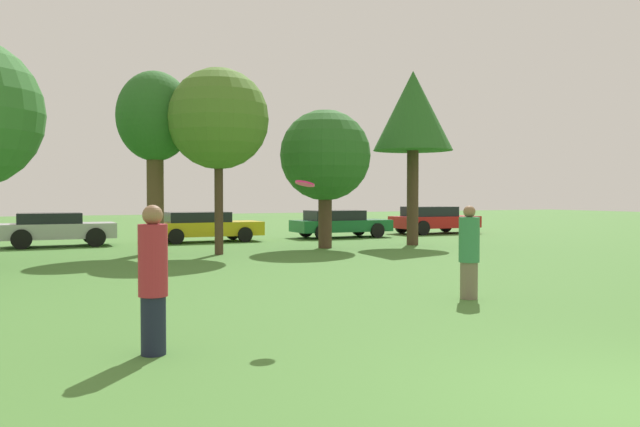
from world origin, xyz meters
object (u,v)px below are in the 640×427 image
at_px(tree_3, 218,119).
at_px(parked_car_green, 339,223).
at_px(tree_5, 413,113).
at_px(parked_car_red, 433,219).
at_px(person_catcher, 469,252).
at_px(tree_4, 325,156).
at_px(tree_2, 155,121).
at_px(frisbee, 305,184).
at_px(parked_car_yellow, 204,226).
at_px(parked_car_silver, 56,228).
at_px(person_thrower, 153,279).

bearing_deg(tree_3, parked_car_green, 37.42).
relative_size(tree_5, parked_car_red, 1.53).
relative_size(person_catcher, tree_4, 0.34).
bearing_deg(tree_2, tree_4, -5.62).
distance_m(person_catcher, tree_2, 12.74).
bearing_deg(tree_5, frisbee, -129.62).
bearing_deg(tree_5, parked_car_red, 48.08).
bearing_deg(tree_5, tree_2, 175.34).
relative_size(tree_5, parked_car_yellow, 1.46).
height_order(tree_4, parked_car_green, tree_4).
bearing_deg(tree_5, parked_car_silver, 157.24).
distance_m(tree_2, parked_car_green, 10.60).
distance_m(tree_4, parked_car_yellow, 6.34).
relative_size(tree_3, tree_5, 0.90).
height_order(frisbee, parked_car_yellow, frisbee).
height_order(tree_2, parked_car_silver, tree_2).
xyz_separation_m(tree_4, parked_car_silver, (-8.66, 4.96, -2.62)).
distance_m(tree_2, parked_car_yellow, 6.29).
xyz_separation_m(parked_car_silver, parked_car_red, (17.30, 0.45, 0.03)).
xyz_separation_m(person_catcher, tree_3, (-1.55, 10.48, 3.47)).
bearing_deg(tree_2, parked_car_silver, 122.18).
bearing_deg(person_thrower, parked_car_silver, 74.85).
bearing_deg(parked_car_yellow, parked_car_silver, -179.88).
bearing_deg(tree_5, parked_car_yellow, 143.09).
relative_size(person_catcher, parked_car_silver, 0.42).
xyz_separation_m(tree_3, tree_5, (7.79, 0.55, 0.71)).
distance_m(tree_2, tree_3, 2.19).
distance_m(person_catcher, parked_car_red, 20.08).
xyz_separation_m(person_thrower, person_catcher, (6.02, 1.64, -0.05)).
distance_m(frisbee, parked_car_green, 19.65).
bearing_deg(frisbee, parked_car_silver, 97.39).
bearing_deg(person_thrower, tree_3, 54.53).
height_order(person_thrower, parked_car_red, person_thrower).
distance_m(person_thrower, parked_car_green, 21.22).
bearing_deg(tree_5, tree_4, 176.90).
height_order(person_thrower, tree_5, tree_5).
relative_size(person_thrower, tree_2, 0.30).
bearing_deg(frisbee, tree_4, 62.50).
height_order(tree_3, parked_car_yellow, tree_3).
xyz_separation_m(person_catcher, parked_car_silver, (-6.04, 16.18, -0.17)).
distance_m(person_catcher, parked_car_yellow, 16.09).
distance_m(person_thrower, parked_car_red, 25.15).
bearing_deg(tree_3, frisbee, -101.00).
distance_m(tree_3, tree_4, 4.35).
bearing_deg(tree_5, tree_3, -175.99).
xyz_separation_m(frisbee, tree_2, (0.51, 12.90, 2.26)).
xyz_separation_m(person_thrower, tree_2, (2.74, 13.44, 3.41)).
bearing_deg(parked_car_green, tree_3, -141.43).
distance_m(person_thrower, parked_car_yellow, 18.56).
xyz_separation_m(person_thrower, tree_3, (4.47, 12.12, 3.41)).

